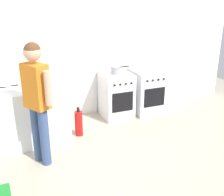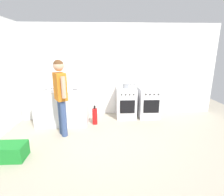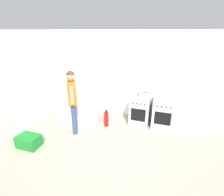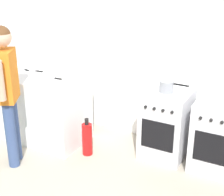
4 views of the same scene
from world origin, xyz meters
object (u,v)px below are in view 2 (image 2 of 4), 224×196
at_px(person, 60,91).
at_px(larder_cabinet, 30,83).
at_px(recycling_crate_lower, 10,152).
at_px(pot, 126,86).
at_px(oven_right, 149,102).
at_px(knife_utility, 57,88).
at_px(knife_bread, 79,89).
at_px(fire_extinguisher, 95,116).
at_px(knife_chef, 50,89).
at_px(oven_left, 126,103).
at_px(knife_carving, 49,90).

height_order(person, larder_cabinet, larder_cabinet).
bearing_deg(recycling_crate_lower, pot, 40.67).
relative_size(oven_right, larder_cabinet, 0.42).
height_order(knife_utility, knife_bread, same).
bearing_deg(fire_extinguisher, person, -140.12).
xyz_separation_m(pot, fire_extinguisher, (-0.85, -0.47, -0.70)).
bearing_deg(knife_chef, larder_cabinet, 151.71).
distance_m(recycling_crate_lower, larder_cabinet, 2.26).
bearing_deg(fire_extinguisher, knife_utility, 165.25).
bearing_deg(knife_chef, oven_left, 6.30).
bearing_deg(oven_right, pot, -179.03).
bearing_deg(larder_cabinet, knife_utility, -21.86).
height_order(knife_chef, knife_carving, same).
distance_m(pot, knife_utility, 1.84).
bearing_deg(oven_right, oven_left, -180.00).
distance_m(oven_left, knife_utility, 1.92).
height_order(knife_carving, fire_extinguisher, knife_carving).
height_order(knife_bread, larder_cabinet, larder_cabinet).
bearing_deg(oven_left, larder_cabinet, 177.79).
relative_size(knife_carving, person, 0.18).
distance_m(oven_right, knife_chef, 2.74).
xyz_separation_m(oven_left, knife_chef, (-2.04, -0.23, 0.48)).
bearing_deg(larder_cabinet, fire_extinguisher, -18.05).
relative_size(pot, knife_chef, 1.19).
xyz_separation_m(knife_utility, person, (0.29, -0.83, 0.11)).
height_order(oven_right, knife_bread, knife_bread).
xyz_separation_m(knife_chef, recycling_crate_lower, (-0.24, -1.73, -0.76)).
bearing_deg(knife_bread, knife_chef, 170.78).
xyz_separation_m(oven_right, knife_carving, (-2.68, -0.35, 0.48)).
height_order(oven_right, larder_cabinet, larder_cabinet).
bearing_deg(fire_extinguisher, recycling_crate_lower, -133.68).
distance_m(knife_bread, knife_chef, 0.80).
bearing_deg(pot, knife_utility, -173.42).
relative_size(oven_right, knife_chef, 2.87).
distance_m(knife_utility, fire_extinguisher, 1.22).
height_order(oven_right, knife_carving, knife_carving).
bearing_deg(knife_bread, oven_right, 10.48).
relative_size(fire_extinguisher, recycling_crate_lower, 0.96).
xyz_separation_m(oven_left, oven_right, (0.65, 0.00, 0.00)).
height_order(oven_left, pot, pot).
height_order(knife_carving, recycling_crate_lower, knife_carving).
relative_size(knife_chef, larder_cabinet, 0.15).
bearing_deg(pot, larder_cabinet, 177.53).
bearing_deg(larder_cabinet, oven_right, -1.77).
distance_m(knife_chef, larder_cabinet, 0.70).
distance_m(knife_utility, person, 0.88).
distance_m(oven_left, larder_cabinet, 2.71).
relative_size(knife_chef, recycling_crate_lower, 0.57).
xyz_separation_m(fire_extinguisher, recycling_crate_lower, (-1.41, -1.47, -0.08)).
height_order(pot, knife_carving, pot).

